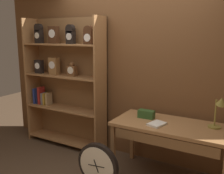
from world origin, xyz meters
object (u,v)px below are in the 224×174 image
at_px(desk_lamp, 219,109).
at_px(bookshelf, 64,80).
at_px(workbench, 171,131).
at_px(toolbox_small, 146,114).
at_px(round_clock_large, 98,166).
at_px(open_repair_manual, 157,124).

bearing_deg(desk_lamp, bookshelf, 176.66).
bearing_deg(desk_lamp, workbench, -166.29).
distance_m(toolbox_small, round_clock_large, 0.91).
distance_m(toolbox_small, open_repair_manual, 0.29).
xyz_separation_m(workbench, desk_lamp, (0.51, 0.12, 0.33)).
bearing_deg(workbench, open_repair_manual, -147.52).
height_order(toolbox_small, open_repair_manual, toolbox_small).
distance_m(open_repair_manual, round_clock_large, 0.87).
bearing_deg(open_repair_manual, desk_lamp, 33.07).
relative_size(toolbox_small, round_clock_large, 0.37).
xyz_separation_m(bookshelf, toolbox_small, (1.53, -0.17, -0.29)).
bearing_deg(open_repair_manual, toolbox_small, 153.72).
height_order(workbench, open_repair_manual, open_repair_manual).
distance_m(workbench, desk_lamp, 0.62).
xyz_separation_m(workbench, round_clock_large, (-0.69, -0.58, -0.38)).
xyz_separation_m(desk_lamp, toolbox_small, (-0.87, -0.03, -0.19)).
relative_size(toolbox_small, open_repair_manual, 0.96).
relative_size(workbench, open_repair_manual, 6.48).
relative_size(desk_lamp, round_clock_large, 0.70).
xyz_separation_m(workbench, toolbox_small, (-0.36, 0.09, 0.13)).
bearing_deg(workbench, bookshelf, 172.02).
bearing_deg(workbench, toolbox_small, 165.75).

